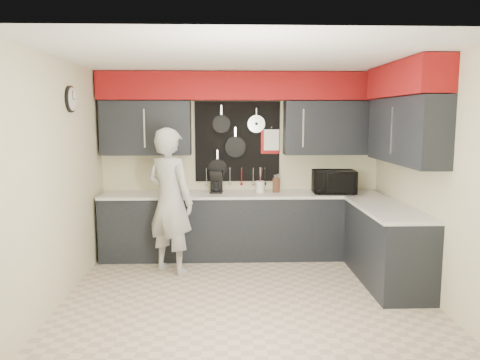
{
  "coord_description": "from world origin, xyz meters",
  "views": [
    {
      "loc": [
        -0.25,
        -5.02,
        1.98
      ],
      "look_at": [
        -0.06,
        0.5,
        1.23
      ],
      "focal_mm": 35.0,
      "sensor_mm": 36.0,
      "label": 1
    }
  ],
  "objects_px": {
    "utensil_crock": "(260,187)",
    "person": "(170,201)",
    "knife_block": "(276,185)",
    "coffee_maker": "(216,181)",
    "microwave": "(334,182)"
  },
  "relations": [
    {
      "from": "utensil_crock",
      "to": "microwave",
      "type": "bearing_deg",
      "value": -5.62
    },
    {
      "from": "knife_block",
      "to": "coffee_maker",
      "type": "distance_m",
      "value": 0.85
    },
    {
      "from": "person",
      "to": "coffee_maker",
      "type": "bearing_deg",
      "value": -96.21
    },
    {
      "from": "coffee_maker",
      "to": "knife_block",
      "type": "bearing_deg",
      "value": 4.5
    },
    {
      "from": "knife_block",
      "to": "person",
      "type": "bearing_deg",
      "value": -143.08
    },
    {
      "from": "utensil_crock",
      "to": "person",
      "type": "height_order",
      "value": "person"
    },
    {
      "from": "knife_block",
      "to": "person",
      "type": "xyz_separation_m",
      "value": [
        -1.42,
        -0.69,
        -0.09
      ]
    },
    {
      "from": "microwave",
      "to": "utensil_crock",
      "type": "distance_m",
      "value": 1.03
    },
    {
      "from": "coffee_maker",
      "to": "person",
      "type": "bearing_deg",
      "value": -126.01
    },
    {
      "from": "knife_block",
      "to": "coffee_maker",
      "type": "bearing_deg",
      "value": -168.56
    },
    {
      "from": "knife_block",
      "to": "person",
      "type": "height_order",
      "value": "person"
    },
    {
      "from": "knife_block",
      "to": "coffee_maker",
      "type": "height_order",
      "value": "coffee_maker"
    },
    {
      "from": "utensil_crock",
      "to": "coffee_maker",
      "type": "height_order",
      "value": "coffee_maker"
    },
    {
      "from": "knife_block",
      "to": "utensil_crock",
      "type": "bearing_deg",
      "value": -166.51
    },
    {
      "from": "coffee_maker",
      "to": "person",
      "type": "relative_size",
      "value": 0.17
    }
  ]
}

